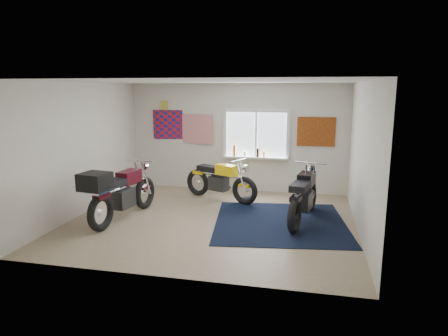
% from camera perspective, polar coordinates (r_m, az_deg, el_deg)
% --- Properties ---
extents(ground, '(5.50, 5.50, 0.00)m').
position_cam_1_polar(ground, '(7.99, -1.63, -7.48)').
color(ground, '#9E896B').
rests_on(ground, ground).
extents(room_shell, '(5.50, 5.50, 5.50)m').
position_cam_1_polar(room_shell, '(7.62, -1.70, 4.28)').
color(room_shell, white).
rests_on(room_shell, ground).
extents(navy_rug, '(2.84, 2.92, 0.01)m').
position_cam_1_polar(navy_rug, '(7.93, 8.02, -7.69)').
color(navy_rug, black).
rests_on(navy_rug, ground).
extents(window_assembly, '(1.66, 0.17, 1.26)m').
position_cam_1_polar(window_assembly, '(9.97, 4.60, 4.34)').
color(window_assembly, white).
rests_on(window_assembly, room_shell).
extents(oil_bottles, '(0.81, 0.07, 0.28)m').
position_cam_1_polar(oil_bottles, '(9.98, 3.16, 2.30)').
color(oil_bottles, '#995C16').
rests_on(oil_bottles, window_assembly).
extents(flag_display, '(1.60, 0.10, 1.17)m').
position_cam_1_polar(flag_display, '(10.51, -8.55, 8.88)').
color(flag_display, red).
rests_on(flag_display, room_shell).
extents(triumph_poster, '(0.90, 0.03, 0.70)m').
position_cam_1_polar(triumph_poster, '(9.87, 13.02, 5.07)').
color(triumph_poster, '#A54C14').
rests_on(triumph_poster, room_shell).
extents(yellow_triumph, '(1.89, 0.93, 1.01)m').
position_cam_1_polar(yellow_triumph, '(9.32, -0.57, -1.90)').
color(yellow_triumph, black).
rests_on(yellow_triumph, ground).
extents(black_chrome_bike, '(0.70, 2.12, 1.10)m').
position_cam_1_polar(black_chrome_bike, '(7.98, 11.30, -4.12)').
color(black_chrome_bike, black).
rests_on(black_chrome_bike, navy_rug).
extents(maroon_tourer, '(0.80, 2.21, 1.12)m').
position_cam_1_polar(maroon_tourer, '(8.04, -14.82, -3.40)').
color(maroon_tourer, black).
rests_on(maroon_tourer, ground).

